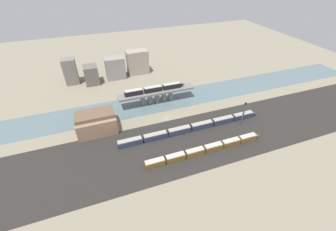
# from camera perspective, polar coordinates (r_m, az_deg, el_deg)

# --- Properties ---
(ground_plane) EXTENTS (400.00, 400.00, 0.00)m
(ground_plane) POSITION_cam_1_polar(r_m,az_deg,el_deg) (136.34, -0.35, -0.64)
(ground_plane) COLOR gray
(railbed_yard) EXTENTS (280.00, 42.00, 0.01)m
(railbed_yard) POSITION_cam_1_polar(r_m,az_deg,el_deg) (119.11, 3.60, -7.05)
(railbed_yard) COLOR #282623
(railbed_yard) RESTS_ON ground
(river_water) EXTENTS (320.00, 24.08, 0.01)m
(river_water) POSITION_cam_1_polar(r_m,az_deg,el_deg) (151.39, -2.81, 3.38)
(river_water) COLOR slate
(river_water) RESTS_ON ground
(bridge) EXTENTS (50.35, 7.70, 8.73)m
(bridge) POSITION_cam_1_polar(r_m,az_deg,el_deg) (148.12, -2.88, 5.46)
(bridge) COLOR slate
(bridge) RESTS_ON ground
(train_on_bridge) EXTENTS (40.94, 3.09, 3.54)m
(train_on_bridge) POSITION_cam_1_polar(r_m,az_deg,el_deg) (145.89, -3.26, 6.80)
(train_on_bridge) COLOR black
(train_on_bridge) RESTS_ON bridge
(train_yard_near) EXTENTS (64.14, 3.08, 3.69)m
(train_yard_near) POSITION_cam_1_polar(r_m,az_deg,el_deg) (114.60, 9.71, -8.46)
(train_yard_near) COLOR brown
(train_yard_near) RESTS_ON ground
(train_yard_mid) EXTENTS (86.35, 3.09, 3.79)m
(train_yard_mid) POSITION_cam_1_polar(r_m,az_deg,el_deg) (126.79, 6.44, -3.05)
(train_yard_mid) COLOR #2D384C
(train_yard_mid) RESTS_ON ground
(warehouse_building) EXTENTS (21.19, 15.97, 11.53)m
(warehouse_building) POSITION_cam_1_polar(r_m,az_deg,el_deg) (130.36, -17.79, -1.55)
(warehouse_building) COLOR #937056
(warehouse_building) RESTS_ON ground
(signal_tower) EXTENTS (1.00, 0.89, 14.94)m
(signal_tower) POSITION_cam_1_polar(r_m,az_deg,el_deg) (133.93, 18.57, 0.38)
(signal_tower) COLOR #4C4C51
(signal_tower) RESTS_ON ground
(city_block_far_left) EXTENTS (9.62, 8.51, 19.50)m
(city_block_far_left) POSITION_cam_1_polar(r_m,az_deg,el_deg) (186.19, -23.54, 10.23)
(city_block_far_left) COLOR slate
(city_block_far_left) RESTS_ON ground
(city_block_left) EXTENTS (10.07, 11.29, 14.13)m
(city_block_left) POSITION_cam_1_polar(r_m,az_deg,el_deg) (181.59, -18.86, 9.75)
(city_block_left) COLOR #605B56
(city_block_left) RESTS_ON ground
(city_block_center) EXTENTS (14.71, 9.29, 16.95)m
(city_block_center) POSITION_cam_1_polar(r_m,az_deg,el_deg) (184.51, -13.26, 11.62)
(city_block_center) COLOR gray
(city_block_center) RESTS_ON ground
(city_block_right) EXTENTS (16.97, 9.70, 19.05)m
(city_block_right) POSITION_cam_1_polar(r_m,az_deg,el_deg) (190.02, -7.75, 13.29)
(city_block_right) COLOR gray
(city_block_right) RESTS_ON ground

